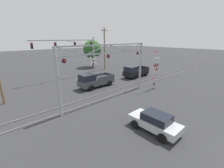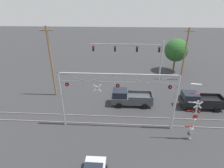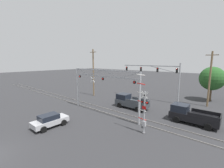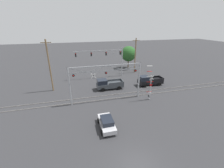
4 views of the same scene
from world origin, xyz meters
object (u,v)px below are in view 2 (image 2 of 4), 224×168
Objects in this scene: pickup_truck_lead at (129,98)px; utility_pole_right at (185,54)px; background_tree_beyond_span at (176,50)px; crossing_signal_mast at (193,121)px; pickup_truck_following at (199,101)px; utility_pole_left at (51,62)px; traffic_signal_span at (142,54)px; crossing_gantry at (117,93)px.

pickup_truck_lead is 0.60× the size of utility_pole_right.
background_tree_beyond_span reaches higher than pickup_truck_lead.
crossing_signal_mast reaches higher than pickup_truck_lead.
background_tree_beyond_span is (9.17, 13.20, 3.23)m from pickup_truck_lead.
pickup_truck_following is 0.82× the size of background_tree_beyond_span.
pickup_truck_following is 9.83m from utility_pole_right.
utility_pole_left is (-19.66, 2.29, 4.06)m from pickup_truck_following.
utility_pole_right reaches higher than traffic_signal_span.
utility_pole_left reaches higher than crossing_signal_mast.
crossing_gantry is 7.69m from crossing_signal_mast.
background_tree_beyond_span is (3.34, 19.44, 1.98)m from crossing_signal_mast.
traffic_signal_span is at bearing 105.77° from crossing_signal_mast.
crossing_gantry is at bearing -156.85° from pickup_truck_following.
traffic_signal_span is at bearing -139.73° from background_tree_beyond_span.
utility_pole_right reaches higher than background_tree_beyond_span.
pickup_truck_following is 0.59× the size of utility_pole_right.
crossing_gantry is 1.21× the size of utility_pole_left.
utility_pole_left is at bearing -150.75° from background_tree_beyond_span.
crossing_signal_mast is (7.28, -1.56, -1.90)m from crossing_gantry.
background_tree_beyond_span is (7.12, 6.03, -0.78)m from traffic_signal_span.
pickup_truck_lead is 1.01× the size of pickup_truck_following.
traffic_signal_span is at bearing 132.87° from pickup_truck_following.
background_tree_beyond_span is (10.62, 17.88, 0.08)m from crossing_gantry.
utility_pole_right reaches higher than pickup_truck_lead.
utility_pole_right is at bearing 76.87° from crossing_signal_mast.
crossing_gantry is at bearing -106.45° from traffic_signal_span.
crossing_signal_mast is 1.15× the size of pickup_truck_lead.
pickup_truck_lead is 11.66m from utility_pole_left.
utility_pole_left is at bearing 173.35° from pickup_truck_following.
pickup_truck_lead is at bearing -124.78° from background_tree_beyond_span.
pickup_truck_lead is at bearing 72.74° from crossing_gantry.
utility_pole_left is 1.10× the size of utility_pole_right.
traffic_signal_span reaches higher than crossing_gantry.
crossing_signal_mast is 6.86m from pickup_truck_following.
pickup_truck_following is at bearing -92.73° from utility_pole_right.
pickup_truck_following is 0.54× the size of utility_pole_left.
pickup_truck_following is at bearing -47.13° from traffic_signal_span.
crossing_gantry is at bearing 167.92° from crossing_signal_mast.
traffic_signal_span reaches higher than pickup_truck_following.
crossing_gantry is at bearing -35.94° from utility_pole_left.
pickup_truck_following is 20.21m from utility_pole_left.
background_tree_beyond_span is at bearing 55.22° from pickup_truck_lead.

